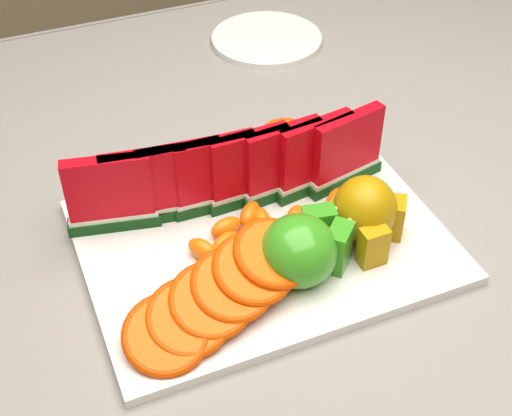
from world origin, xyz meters
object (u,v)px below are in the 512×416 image
at_px(platter, 263,241).
at_px(apple_cluster, 304,249).
at_px(pear_cluster, 367,212).
at_px(side_plate, 267,39).

bearing_deg(platter, apple_cluster, -72.77).
xyz_separation_m(apple_cluster, pear_cluster, (0.09, 0.02, 0.01)).
distance_m(platter, side_plate, 0.47).
height_order(platter, apple_cluster, apple_cluster).
height_order(apple_cluster, side_plate, apple_cluster).
height_order(platter, side_plate, platter).
xyz_separation_m(platter, apple_cluster, (0.02, -0.06, 0.04)).
xyz_separation_m(pear_cluster, side_plate, (0.09, 0.48, -0.05)).
relative_size(apple_cluster, side_plate, 0.65).
bearing_deg(apple_cluster, pear_cluster, 12.66).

